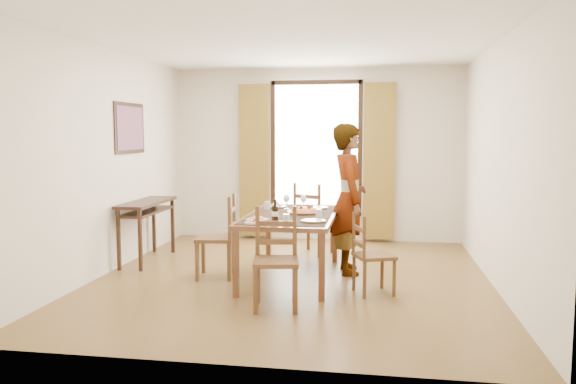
# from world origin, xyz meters

# --- Properties ---
(ground) EXTENTS (5.00, 5.00, 0.00)m
(ground) POSITION_xyz_m (0.00, 0.00, 0.00)
(ground) COLOR #4A3017
(ground) RESTS_ON ground
(room_shell) EXTENTS (4.60, 5.10, 2.74)m
(room_shell) POSITION_xyz_m (-0.00, 0.13, 1.54)
(room_shell) COLOR beige
(room_shell) RESTS_ON ground
(console_table) EXTENTS (0.38, 1.20, 0.80)m
(console_table) POSITION_xyz_m (-2.03, 0.60, 0.68)
(console_table) COLOR black
(console_table) RESTS_ON ground
(dining_table) EXTENTS (1.01, 1.86, 0.76)m
(dining_table) POSITION_xyz_m (-0.02, 0.04, 0.69)
(dining_table) COLOR brown
(dining_table) RESTS_ON ground
(chair_west) EXTENTS (0.48, 0.48, 0.97)m
(chair_west) POSITION_xyz_m (-0.86, -0.07, 0.45)
(chair_west) COLOR brown
(chair_west) RESTS_ON ground
(chair_north) EXTENTS (0.58, 0.58, 1.01)m
(chair_north) POSITION_xyz_m (0.07, 1.36, 0.47)
(chair_north) COLOR brown
(chair_north) RESTS_ON ground
(chair_south) EXTENTS (0.49, 0.49, 0.97)m
(chair_south) POSITION_xyz_m (0.00, -1.09, 0.45)
(chair_south) COLOR brown
(chair_south) RESTS_ON ground
(chair_east) EXTENTS (0.49, 0.49, 0.85)m
(chair_east) POSITION_xyz_m (0.91, -0.48, 0.40)
(chair_east) COLOR brown
(chair_east) RESTS_ON ground
(man) EXTENTS (0.82, 0.69, 1.80)m
(man) POSITION_xyz_m (0.62, 0.40, 0.90)
(man) COLOR #9899A0
(man) RESTS_ON ground
(plate_sw) EXTENTS (0.27, 0.27, 0.05)m
(plate_sw) POSITION_xyz_m (-0.30, -0.54, 0.78)
(plate_sw) COLOR silver
(plate_sw) RESTS_ON dining_table
(plate_se) EXTENTS (0.27, 0.27, 0.05)m
(plate_se) POSITION_xyz_m (0.30, -0.51, 0.78)
(plate_se) COLOR silver
(plate_se) RESTS_ON dining_table
(plate_nw) EXTENTS (0.27, 0.27, 0.05)m
(plate_nw) POSITION_xyz_m (-0.29, 0.56, 0.78)
(plate_nw) COLOR silver
(plate_nw) RESTS_ON dining_table
(plate_ne) EXTENTS (0.27, 0.27, 0.05)m
(plate_ne) POSITION_xyz_m (0.23, 0.56, 0.78)
(plate_ne) COLOR silver
(plate_ne) RESTS_ON dining_table
(pasta_platter) EXTENTS (0.40, 0.40, 0.10)m
(pasta_platter) POSITION_xyz_m (0.12, 0.10, 0.81)
(pasta_platter) COLOR red
(pasta_platter) RESTS_ON dining_table
(caprese_plate) EXTENTS (0.20, 0.20, 0.04)m
(caprese_plate) POSITION_xyz_m (-0.30, -0.70, 0.78)
(caprese_plate) COLOR silver
(caprese_plate) RESTS_ON dining_table
(wine_glass_a) EXTENTS (0.08, 0.08, 0.18)m
(wine_glass_a) POSITION_xyz_m (-0.14, -0.27, 0.85)
(wine_glass_a) COLOR white
(wine_glass_a) RESTS_ON dining_table
(wine_glass_b) EXTENTS (0.08, 0.08, 0.18)m
(wine_glass_b) POSITION_xyz_m (0.07, 0.44, 0.85)
(wine_glass_b) COLOR white
(wine_glass_b) RESTS_ON dining_table
(wine_glass_c) EXTENTS (0.08, 0.08, 0.18)m
(wine_glass_c) POSITION_xyz_m (-0.14, 0.42, 0.85)
(wine_glass_c) COLOR white
(wine_glass_c) RESTS_ON dining_table
(tumbler_a) EXTENTS (0.07, 0.07, 0.10)m
(tumbler_a) POSITION_xyz_m (0.33, -0.24, 0.81)
(tumbler_a) COLOR silver
(tumbler_a) RESTS_ON dining_table
(tumbler_b) EXTENTS (0.07, 0.07, 0.10)m
(tumbler_b) POSITION_xyz_m (-0.37, 0.37, 0.81)
(tumbler_b) COLOR silver
(tumbler_b) RESTS_ON dining_table
(tumbler_c) EXTENTS (0.07, 0.07, 0.10)m
(tumbler_c) POSITION_xyz_m (0.04, -0.68, 0.81)
(tumbler_c) COLOR silver
(tumbler_c) RESTS_ON dining_table
(wine_bottle) EXTENTS (0.07, 0.07, 0.25)m
(wine_bottle) POSITION_xyz_m (-0.08, -0.66, 0.88)
(wine_bottle) COLOR black
(wine_bottle) RESTS_ON dining_table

